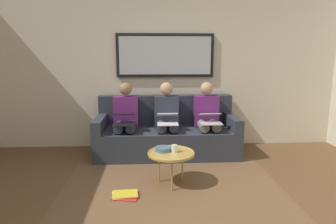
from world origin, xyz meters
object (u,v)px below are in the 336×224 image
(coffee_table, at_px, (171,154))
(laptop_white, at_px, (168,119))
(cup, at_px, (174,149))
(laptop_silver, at_px, (210,118))
(laptop_black, at_px, (124,119))
(magazine_stack, at_px, (125,195))
(framed_mirror, at_px, (165,56))
(couch, at_px, (167,134))
(person_middle, at_px, (167,117))
(bowl, at_px, (163,149))
(person_left, at_px, (207,116))
(person_right, at_px, (126,117))

(coffee_table, xyz_separation_m, laptop_white, (-0.01, -0.91, 0.23))
(cup, relative_size, laptop_white, 0.24)
(laptop_silver, height_order, laptop_black, laptop_black)
(cup, height_order, laptop_white, laptop_white)
(magazine_stack, bearing_deg, framed_mirror, -105.89)
(coffee_table, distance_m, laptop_silver, 1.14)
(couch, distance_m, laptop_white, 0.44)
(cup, distance_m, magazine_stack, 0.78)
(laptop_silver, xyz_separation_m, laptop_white, (0.64, -0.01, 0.00))
(couch, distance_m, coffee_table, 1.22)
(framed_mirror, bearing_deg, person_middle, 90.00)
(bowl, height_order, person_left, person_left)
(bowl, height_order, person_right, person_right)
(coffee_table, height_order, person_left, person_left)
(framed_mirror, xyz_separation_m, person_middle, (0.00, 0.46, -0.94))
(coffee_table, relative_size, person_right, 0.50)
(cup, bearing_deg, laptop_silver, -124.18)
(person_right, height_order, magazine_stack, person_right)
(laptop_white, distance_m, magazine_stack, 1.45)
(laptop_white, bearing_deg, person_left, -159.77)
(cup, bearing_deg, person_middle, -88.40)
(laptop_silver, distance_m, laptop_white, 0.64)
(bowl, xyz_separation_m, person_left, (-0.74, -1.09, 0.18))
(framed_mirror, relative_size, bowl, 8.30)
(person_left, distance_m, person_right, 1.28)
(person_middle, bearing_deg, couch, -90.00)
(coffee_table, xyz_separation_m, bowl, (0.09, -0.06, 0.04))
(framed_mirror, height_order, person_middle, framed_mirror)
(person_middle, bearing_deg, laptop_black, 20.44)
(person_left, height_order, laptop_silver, person_left)
(laptop_white, bearing_deg, bowl, 83.17)
(person_right, bearing_deg, laptop_white, 159.77)
(laptop_black, bearing_deg, couch, -154.36)
(bowl, bearing_deg, couch, -95.04)
(laptop_black, relative_size, magazine_stack, 1.15)
(coffee_table, distance_m, laptop_black, 1.13)
(framed_mirror, bearing_deg, coffee_table, 89.70)
(coffee_table, relative_size, person_middle, 0.50)
(couch, height_order, person_left, person_left)
(couch, relative_size, person_middle, 1.93)
(laptop_white, bearing_deg, magazine_stack, 65.84)
(person_left, distance_m, magazine_stack, 1.95)
(framed_mirror, xyz_separation_m, laptop_black, (0.64, 0.70, -0.92))
(framed_mirror, height_order, cup, framed_mirror)
(couch, height_order, laptop_black, couch)
(couch, distance_m, person_middle, 0.31)
(laptop_white, bearing_deg, person_middle, -90.00)
(couch, distance_m, magazine_stack, 1.63)
(cup, height_order, laptop_black, laptop_black)
(bowl, bearing_deg, laptop_silver, -131.21)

